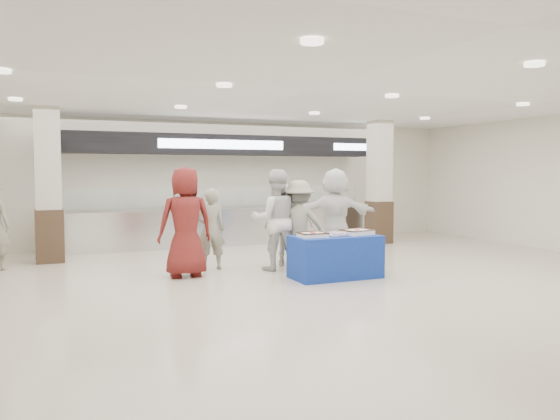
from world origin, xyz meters
name	(u,v)px	position (x,y,z in m)	size (l,w,h in m)	color
ground	(313,285)	(0.00, 0.00, 0.00)	(14.00, 14.00, 0.00)	beige
serving_line	(220,200)	(0.00, 5.40, 1.16)	(8.70, 0.85, 2.80)	silver
column_left	(49,188)	(-4.00, 4.20, 1.53)	(0.55, 0.55, 3.20)	#332317
column_right	(379,185)	(4.00, 4.20, 1.53)	(0.55, 0.55, 3.20)	#332317
display_table	(335,257)	(0.65, 0.42, 0.38)	(1.55, 0.78, 0.75)	#153596
sheet_cake_left	(313,234)	(0.18, 0.38, 0.80)	(0.46, 0.36, 0.10)	white
sheet_cake_right	(357,232)	(1.09, 0.43, 0.80)	(0.59, 0.50, 0.10)	white
cupcake_tray	(337,234)	(0.67, 0.42, 0.78)	(0.45, 0.40, 0.06)	#A1A1A6
civilian_maroon	(186,222)	(-1.77, 1.53, 0.98)	(0.96, 0.62, 1.97)	maroon
soldier_a	(211,229)	(-1.16, 2.07, 0.78)	(0.57, 0.37, 1.55)	gray
chef_tall	(275,220)	(-0.02, 1.57, 0.96)	(0.93, 0.73, 1.92)	silver
chef_short	(289,225)	(0.38, 1.87, 0.81)	(0.95, 0.40, 1.63)	silver
soldier_b	(299,225)	(0.42, 1.47, 0.86)	(1.11, 0.64, 1.71)	gray
civilian_white	(335,214)	(1.59, 2.19, 0.97)	(1.81, 0.57, 1.95)	white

